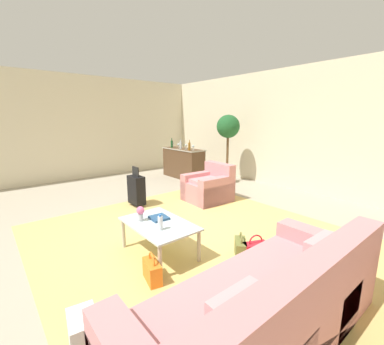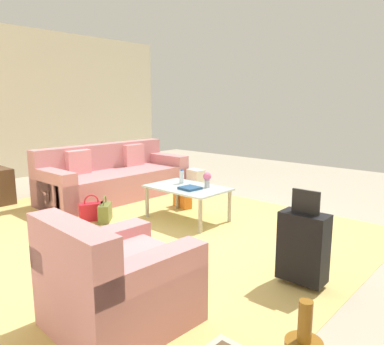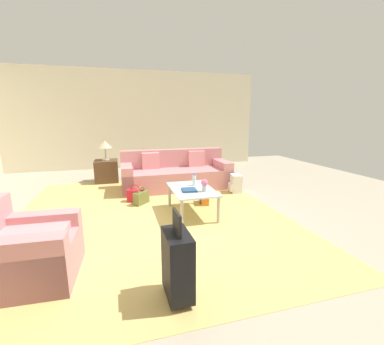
{
  "view_description": "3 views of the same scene",
  "coord_description": "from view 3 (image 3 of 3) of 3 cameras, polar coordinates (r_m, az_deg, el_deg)",
  "views": [
    {
      "loc": [
        3.19,
        -2.21,
        1.84
      ],
      "look_at": [
        0.26,
        0.19,
        1.04
      ],
      "focal_mm": 24.0,
      "sensor_mm": 36.0,
      "label": 1
    },
    {
      "loc": [
        -2.92,
        3.09,
        1.57
      ],
      "look_at": [
        -0.08,
        -0.06,
        0.77
      ],
      "focal_mm": 35.0,
      "sensor_mm": 36.0,
      "label": 2
    },
    {
      "loc": [
        -3.64,
        0.64,
        1.65
      ],
      "look_at": [
        0.34,
        -0.49,
        0.75
      ],
      "focal_mm": 24.0,
      "sensor_mm": 36.0,
      "label": 3
    }
  ],
  "objects": [
    {
      "name": "ground_plane",
      "position": [
        4.04,
        -5.42,
        -11.84
      ],
      "size": [
        12.0,
        12.0,
        0.0
      ],
      "primitive_type": "plane",
      "color": "#A89E89"
    },
    {
      "name": "wall_right",
      "position": [
        8.72,
        -11.82,
        11.38
      ],
      "size": [
        0.12,
        8.0,
        3.1
      ],
      "primitive_type": "cube",
      "color": "beige",
      "rests_on": "ground"
    },
    {
      "name": "area_rug",
      "position": [
        4.57,
        -9.31,
        -9.0
      ],
      "size": [
        5.2,
        4.4,
        0.01
      ],
      "primitive_type": "cube",
      "color": "tan",
      "rests_on": "ground"
    },
    {
      "name": "couch",
      "position": [
        6.12,
        -3.71,
        -0.49
      ],
      "size": [
        0.98,
        2.49,
        0.87
      ],
      "color": "#C67F84",
      "rests_on": "ground"
    },
    {
      "name": "armchair",
      "position": [
        3.22,
        -33.78,
        -14.79
      ],
      "size": [
        0.88,
        0.95,
        0.83
      ],
      "color": "#C67F84",
      "rests_on": "ground"
    },
    {
      "name": "coffee_table",
      "position": [
        4.38,
        -0.03,
        -4.3
      ],
      "size": [
        1.07,
        0.69,
        0.46
      ],
      "color": "silver",
      "rests_on": "ground"
    },
    {
      "name": "water_bottle",
      "position": [
        4.55,
        0.5,
        -1.69
      ],
      "size": [
        0.06,
        0.06,
        0.2
      ],
      "color": "silver",
      "rests_on": "coffee_table"
    },
    {
      "name": "coffee_table_book",
      "position": [
        4.23,
        -0.63,
        -3.9
      ],
      "size": [
        0.26,
        0.25,
        0.03
      ],
      "primitive_type": "cube",
      "rotation": [
        0.0,
        0.0,
        -0.08
      ],
      "color": "navy",
      "rests_on": "coffee_table"
    },
    {
      "name": "flower_vase",
      "position": [
        4.17,
        2.78,
        -2.6
      ],
      "size": [
        0.11,
        0.11,
        0.21
      ],
      "color": "#B2B7BC",
      "rests_on": "coffee_table"
    },
    {
      "name": "side_table",
      "position": [
        6.98,
        -18.43,
        0.33
      ],
      "size": [
        0.57,
        0.57,
        0.56
      ],
      "primitive_type": "cube",
      "color": "#513823",
      "rests_on": "ground"
    },
    {
      "name": "table_lamp",
      "position": [
        6.88,
        -18.81,
        5.82
      ],
      "size": [
        0.34,
        0.34,
        0.5
      ],
      "color": "#ADA899",
      "rests_on": "side_table"
    },
    {
      "name": "suitcase_black",
      "position": [
        2.45,
        -3.25,
        -19.51
      ],
      "size": [
        0.41,
        0.23,
        0.85
      ],
      "color": "black",
      "rests_on": "ground"
    },
    {
      "name": "handbag_olive",
      "position": [
        5.05,
        -11.2,
        -5.48
      ],
      "size": [
        0.33,
        0.33,
        0.36
      ],
      "color": "olive",
      "rests_on": "ground"
    },
    {
      "name": "handbag_orange",
      "position": [
        4.99,
        2.85,
        -5.46
      ],
      "size": [
        0.34,
        0.21,
        0.36
      ],
      "color": "orange",
      "rests_on": "ground"
    },
    {
      "name": "handbag_red",
      "position": [
        5.2,
        -12.42,
        -5.0
      ],
      "size": [
        0.26,
        0.35,
        0.36
      ],
      "color": "red",
      "rests_on": "ground"
    },
    {
      "name": "backpack_white",
      "position": [
        5.78,
        9.63,
        -2.48
      ],
      "size": [
        0.33,
        0.29,
        0.4
      ],
      "color": "white",
      "rests_on": "ground"
    }
  ]
}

